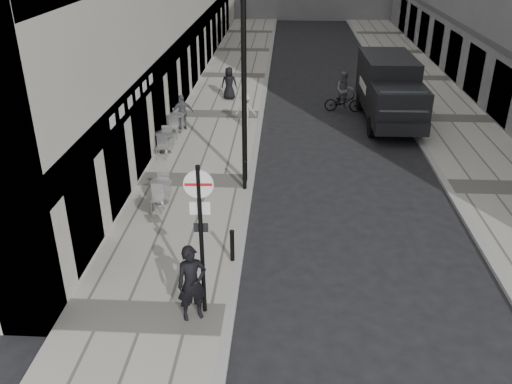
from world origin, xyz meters
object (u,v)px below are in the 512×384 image
sign_post (200,222)px  panel_van (390,87)px  lamppost (244,74)px  walking_man (192,283)px  cyclist (344,96)px

sign_post → panel_van: size_ratio=0.60×
panel_van → lamppost: bearing=-131.5°
walking_man → lamppost: (0.63, 7.67, 2.93)m
sign_post → lamppost: 7.58m
sign_post → lamppost: (0.40, 7.42, 1.46)m
walking_man → lamppost: bearing=61.4°
cyclist → lamppost: bearing=-111.9°
walking_man → sign_post: sign_post is taller
walking_man → cyclist: size_ratio=0.95×
panel_van → cyclist: size_ratio=3.14×
walking_man → panel_van: 16.44m
sign_post → cyclist: 16.85m
sign_post → cyclist: sign_post is taller
cyclist → sign_post: bearing=-101.9°
walking_man → lamppost: lamppost is taller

